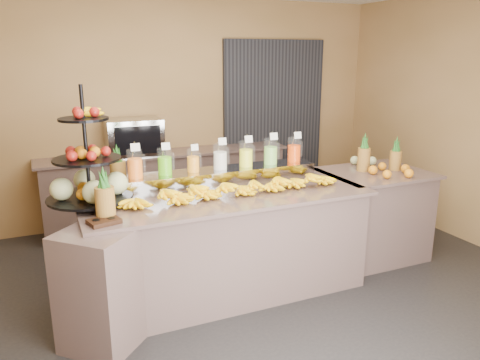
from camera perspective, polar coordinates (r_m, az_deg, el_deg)
ground at (r=4.20m, az=0.00°, el=-14.97°), size 6.00×6.00×0.00m
room_envelope at (r=4.44m, az=-1.92°, el=12.13°), size 6.04×5.02×2.82m
buffet_counter at (r=4.17m, az=-2.92°, el=-8.08°), size 2.75×1.25×0.93m
right_counter at (r=5.16m, az=15.73°, el=-4.01°), size 1.08×0.88×0.93m
back_ledge at (r=5.99m, az=-8.71°, el=-0.95°), size 3.10×0.55×0.93m
pitcher_tray at (r=4.34m, az=-2.41°, el=0.38°), size 1.85×0.30×0.15m
juice_pitcher_orange_a at (r=4.08m, az=-12.69°, el=1.74°), size 0.13×0.14×0.32m
juice_pitcher_green at (r=4.14m, az=-9.16°, el=2.03°), size 0.13×0.13×0.31m
juice_pitcher_orange_b at (r=4.21m, az=-5.73°, el=2.21°), size 0.11×0.12×0.27m
juice_pitcher_milk at (r=4.29m, az=-2.43°, el=2.71°), size 0.13×0.13×0.31m
juice_pitcher_lemon at (r=4.39m, az=0.73°, el=3.01°), size 0.13×0.13×0.31m
juice_pitcher_lime at (r=4.50m, az=3.75°, el=3.32°), size 0.13×0.14×0.32m
juice_pitcher_orange_c at (r=4.63m, az=6.61°, el=3.54°), size 0.13×0.13×0.31m
banana_heap at (r=4.05m, az=-0.28°, el=-0.66°), size 1.96×0.18×0.16m
fruit_stand at (r=3.93m, az=-17.32°, el=0.65°), size 0.85×0.85×0.95m
condiment_caddy at (r=3.50m, az=-16.25°, el=-4.86°), size 0.25×0.21×0.03m
pineapple_left_a at (r=3.55m, az=-16.14°, el=-2.28°), size 0.14×0.14×0.40m
pineapple_left_b at (r=4.30m, az=-14.64°, el=0.89°), size 0.14×0.14×0.42m
right_fruit_pile at (r=5.00m, az=17.18°, el=1.73°), size 0.46×0.44×0.24m
oven_warmer at (r=5.76m, az=-12.81°, el=5.13°), size 0.66×0.47×0.43m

